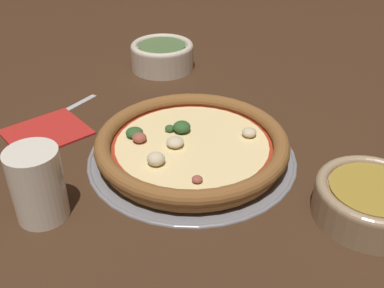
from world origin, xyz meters
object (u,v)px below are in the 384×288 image
(pizza_tray, at_px, (192,155))
(pizza, at_px, (192,144))
(bowl_near, at_px, (371,199))
(napkin, at_px, (46,131))
(drinking_cup, at_px, (37,185))
(fork, at_px, (55,116))
(bowl_far, at_px, (162,55))

(pizza_tray, height_order, pizza, pizza)
(bowl_near, bearing_deg, pizza_tray, 90.23)
(pizza_tray, height_order, napkin, same)
(pizza_tray, distance_m, drinking_cup, 0.26)
(bowl_near, xyz_separation_m, napkin, (-0.07, 0.55, -0.03))
(bowl_near, xyz_separation_m, fork, (-0.02, 0.58, -0.03))
(napkin, bearing_deg, fork, 30.26)
(drinking_cup, bearing_deg, fork, 41.97)
(napkin, bearing_deg, drinking_cup, -134.85)
(bowl_far, height_order, napkin, bowl_far)
(drinking_cup, xyz_separation_m, napkin, (0.16, 0.16, -0.05))
(drinking_cup, bearing_deg, bowl_far, 15.50)
(pizza_tray, xyz_separation_m, pizza, (-0.00, 0.00, 0.02))
(napkin, bearing_deg, pizza_tray, -75.20)
(pizza_tray, xyz_separation_m, bowl_far, (0.28, 0.25, 0.03))
(napkin, bearing_deg, bowl_far, -2.91)
(bowl_far, xyz_separation_m, fork, (-0.30, 0.05, -0.03))
(bowl_near, height_order, drinking_cup, drinking_cup)
(bowl_near, relative_size, bowl_far, 1.06)
(pizza, relative_size, bowl_far, 2.20)
(pizza_tray, xyz_separation_m, drinking_cup, (-0.23, 0.11, 0.05))
(drinking_cup, distance_m, napkin, 0.23)
(bowl_far, bearing_deg, fork, 170.70)
(drinking_cup, xyz_separation_m, fork, (0.21, 0.19, -0.05))
(fork, bearing_deg, napkin, 33.76)
(pizza, distance_m, drinking_cup, 0.25)
(pizza, xyz_separation_m, bowl_far, (0.28, 0.25, 0.01))
(pizza, distance_m, bowl_near, 0.29)
(pizza_tray, relative_size, fork, 1.83)
(pizza, height_order, bowl_near, bowl_near)
(drinking_cup, height_order, napkin, drinking_cup)
(bowl_near, bearing_deg, fork, 91.78)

